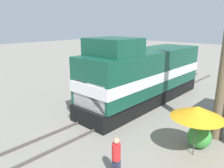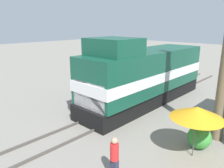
# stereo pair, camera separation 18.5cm
# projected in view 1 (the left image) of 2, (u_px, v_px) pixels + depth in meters

# --- Properties ---
(ground_plane) EXTENTS (120.00, 120.00, 0.00)m
(ground_plane) POSITION_uv_depth(u_px,v_px,m) (104.00, 120.00, 14.00)
(ground_plane) COLOR gray
(rail_near) EXTENTS (0.08, 34.09, 0.15)m
(rail_near) POSITION_uv_depth(u_px,v_px,m) (96.00, 115.00, 14.45)
(rail_near) COLOR #4C4742
(rail_near) RESTS_ON ground_plane
(rail_far) EXTENTS (0.08, 34.09, 0.15)m
(rail_far) POSITION_uv_depth(u_px,v_px,m) (112.00, 122.00, 13.51)
(rail_far) COLOR #4C4742
(rail_far) RESTS_ON ground_plane
(locomotive) EXTENTS (3.23, 12.18, 5.11)m
(locomotive) POSITION_uv_depth(u_px,v_px,m) (143.00, 76.00, 16.42)
(locomotive) COLOR black
(locomotive) RESTS_ON ground_plane
(vendor_umbrella) EXTENTS (2.36, 2.36, 2.43)m
(vendor_umbrella) POSITION_uv_depth(u_px,v_px,m) (198.00, 112.00, 9.67)
(vendor_umbrella) COLOR #4C4C4C
(vendor_umbrella) RESTS_ON ground_plane
(shrub_cluster) EXTENTS (1.14, 1.14, 1.14)m
(shrub_cluster) POSITION_uv_depth(u_px,v_px,m) (199.00, 137.00, 10.75)
(shrub_cluster) COLOR #388C38
(shrub_cluster) RESTS_ON ground_plane
(person_bystander) EXTENTS (0.34, 0.34, 1.81)m
(person_bystander) POSITION_uv_depth(u_px,v_px,m) (116.00, 157.00, 8.41)
(person_bystander) COLOR #2D3347
(person_bystander) RESTS_ON ground_plane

